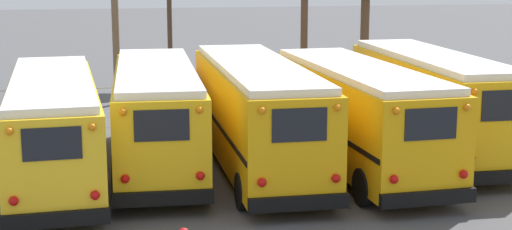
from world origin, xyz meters
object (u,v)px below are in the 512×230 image
Objects in this scene: school_bus_1 at (157,113)px; school_bus_4 at (431,100)px; school_bus_0 at (54,125)px; school_bus_3 at (358,113)px; school_bus_2 at (256,111)px.

school_bus_1 is 8.90m from school_bus_4.
school_bus_0 is 3.10m from school_bus_1.
school_bus_1 is 1.00× the size of school_bus_3.
school_bus_1 is 3.01m from school_bus_2.
school_bus_3 is (2.97, -0.69, -0.03)m from school_bus_2.
school_bus_2 is 5.98m from school_bus_4.
school_bus_2 is (5.93, 0.37, 0.11)m from school_bus_0.
school_bus_1 is at bearing 168.54° from school_bus_3.
school_bus_0 is 1.04× the size of school_bus_1.
school_bus_1 is (2.96, 0.89, 0.07)m from school_bus_0.
school_bus_3 is at bearing -2.00° from school_bus_0.
school_bus_3 is at bearing -154.34° from school_bus_4.
school_bus_4 is (2.96, 1.42, 0.05)m from school_bus_3.
school_bus_3 is 3.29m from school_bus_4.
school_bus_3 is 1.02× the size of school_bus_4.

